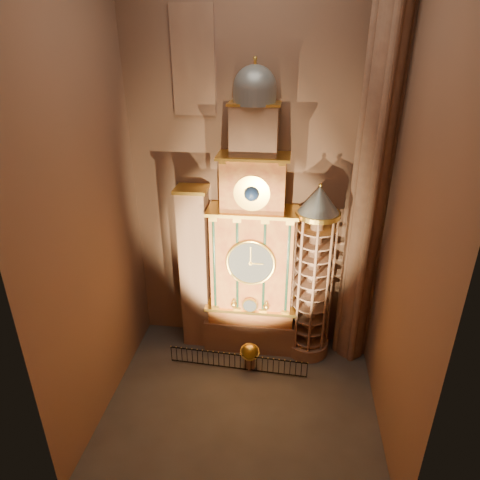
# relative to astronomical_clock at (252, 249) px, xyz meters

# --- Properties ---
(floor) EXTENTS (14.00, 14.00, 0.00)m
(floor) POSITION_rel_astronomical_clock_xyz_m (0.00, -4.96, -6.68)
(floor) COLOR #383330
(floor) RESTS_ON ground
(wall_back) EXTENTS (22.00, 0.00, 22.00)m
(wall_back) POSITION_rel_astronomical_clock_xyz_m (0.00, 1.04, 4.32)
(wall_back) COLOR brown
(wall_back) RESTS_ON floor
(wall_left) EXTENTS (0.00, 22.00, 22.00)m
(wall_left) POSITION_rel_astronomical_clock_xyz_m (-7.00, -4.96, 4.32)
(wall_left) COLOR brown
(wall_left) RESTS_ON floor
(wall_right) EXTENTS (0.00, 22.00, 22.00)m
(wall_right) POSITION_rel_astronomical_clock_xyz_m (7.00, -4.96, 4.32)
(wall_right) COLOR brown
(wall_right) RESTS_ON floor
(astronomical_clock) EXTENTS (5.60, 2.41, 16.70)m
(astronomical_clock) POSITION_rel_astronomical_clock_xyz_m (0.00, 0.00, 0.00)
(astronomical_clock) COLOR #8C634C
(astronomical_clock) RESTS_ON floor
(portrait_tower) EXTENTS (1.80, 1.60, 10.20)m
(portrait_tower) POSITION_rel_astronomical_clock_xyz_m (-3.40, 0.02, -1.53)
(portrait_tower) COLOR #8C634C
(portrait_tower) RESTS_ON floor
(stair_turret) EXTENTS (2.50, 2.50, 10.80)m
(stair_turret) POSITION_rel_astronomical_clock_xyz_m (3.50, -0.26, -1.41)
(stair_turret) COLOR #8C634C
(stair_turret) RESTS_ON floor
(gothic_pier) EXTENTS (2.04, 2.04, 22.00)m
(gothic_pier) POSITION_rel_astronomical_clock_xyz_m (6.10, 0.04, 4.32)
(gothic_pier) COLOR #8C634C
(gothic_pier) RESTS_ON floor
(stained_glass_window) EXTENTS (2.20, 0.14, 5.20)m
(stained_glass_window) POSITION_rel_astronomical_clock_xyz_m (-3.20, 0.95, 9.82)
(stained_glass_window) COLOR navy
(stained_glass_window) RESTS_ON wall_back
(celestial_globe) EXTENTS (1.29, 1.23, 1.63)m
(celestial_globe) POSITION_rel_astronomical_clock_xyz_m (0.13, -2.26, -5.70)
(celestial_globe) COLOR #8C634C
(celestial_globe) RESTS_ON floor
(iron_railing) EXTENTS (7.99, 0.48, 1.03)m
(iron_railing) POSITION_rel_astronomical_clock_xyz_m (-0.55, -2.51, -6.12)
(iron_railing) COLOR black
(iron_railing) RESTS_ON floor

